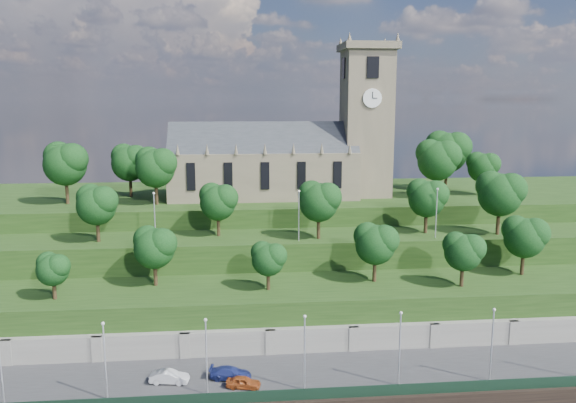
{
  "coord_description": "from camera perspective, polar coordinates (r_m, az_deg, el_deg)",
  "views": [
    {
      "loc": [
        -8.67,
        -51.0,
        31.79
      ],
      "look_at": [
        -1.16,
        30.0,
        16.96
      ],
      "focal_mm": 35.0,
      "sensor_mm": 36.0,
      "label": 1
    }
  ],
  "objects": [
    {
      "name": "embankment_lower",
      "position": [
        74.89,
        1.77,
        -11.46
      ],
      "size": [
        160.0,
        12.0,
        8.0
      ],
      "primitive_type": "cube",
      "color": "#1B3612",
      "rests_on": "ground"
    },
    {
      "name": "trees_lower",
      "position": [
        73.33,
        5.86,
        -4.5
      ],
      "size": [
        66.32,
        9.13,
        8.2
      ],
      "color": "black",
      "rests_on": "embankment_lower"
    },
    {
      "name": "car_left",
      "position": [
        61.88,
        -4.55,
        -17.83
      ],
      "size": [
        3.83,
        2.13,
        1.23
      ],
      "primitive_type": "imported",
      "rotation": [
        0.0,
        0.0,
        1.38
      ],
      "color": "#913F18",
      "rests_on": "promenade"
    },
    {
      "name": "lamp_posts_promenade",
      "position": [
        59.44,
        1.69,
        -14.58
      ],
      "size": [
        60.36,
        0.36,
        8.28
      ],
      "color": "#B2B2B7",
      "rests_on": "promenade"
    },
    {
      "name": "lamp_posts_upper",
      "position": [
        79.03,
        1.1,
        -1.01
      ],
      "size": [
        40.36,
        0.36,
        7.32
      ],
      "color": "#B2B2B7",
      "rests_on": "embankment_upper"
    },
    {
      "name": "church",
      "position": [
        97.88,
        0.27,
        4.9
      ],
      "size": [
        38.6,
        12.35,
        27.6
      ],
      "color": "brown",
      "rests_on": "hilltop"
    },
    {
      "name": "embankment_upper",
      "position": [
        84.5,
        0.85,
        -7.44
      ],
      "size": [
        160.0,
        10.0,
        12.0
      ],
      "primitive_type": "cube",
      "color": "#1B3612",
      "rests_on": "ground"
    },
    {
      "name": "fence",
      "position": [
        59.91,
        3.91,
        -18.85
      ],
      "size": [
        160.0,
        0.1,
        1.2
      ],
      "primitive_type": "cube",
      "color": "black",
      "rests_on": "promenade"
    },
    {
      "name": "car_middle",
      "position": [
        63.84,
        -11.96,
        -17.04
      ],
      "size": [
        4.28,
        2.01,
        1.36
      ],
      "primitive_type": "imported",
      "rotation": [
        0.0,
        0.0,
        1.43
      ],
      "color": "#A6A7AB",
      "rests_on": "promenade"
    },
    {
      "name": "retaining_wall",
      "position": [
        69.99,
        2.38,
        -14.42
      ],
      "size": [
        160.0,
        2.1,
        5.0
      ],
      "color": "slate",
      "rests_on": "ground"
    },
    {
      "name": "trees_upper",
      "position": [
        81.51,
        4.86,
        0.41
      ],
      "size": [
        64.61,
        8.8,
        9.45
      ],
      "color": "black",
      "rests_on": "embankment_upper"
    },
    {
      "name": "car_right",
      "position": [
        63.67,
        -5.87,
        -16.95
      ],
      "size": [
        4.78,
        2.6,
        1.31
      ],
      "primitive_type": "imported",
      "rotation": [
        0.0,
        0.0,
        1.4
      ],
      "color": "navy",
      "rests_on": "promenade"
    },
    {
      "name": "promenade",
      "position": [
        65.36,
        3.1,
        -17.79
      ],
      "size": [
        160.0,
        12.0,
        2.0
      ],
      "primitive_type": "cube",
      "color": "#2D2D30",
      "rests_on": "ground"
    },
    {
      "name": "trees_hilltop",
      "position": [
        96.78,
        0.72,
        4.38
      ],
      "size": [
        77.47,
        16.86,
        11.12
      ],
      "color": "black",
      "rests_on": "hilltop"
    },
    {
      "name": "hilltop",
      "position": [
        104.24,
        -0.38,
        -3.15
      ],
      "size": [
        160.0,
        32.0,
        15.0
      ],
      "primitive_type": "cube",
      "color": "#1B3612",
      "rests_on": "ground"
    }
  ]
}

